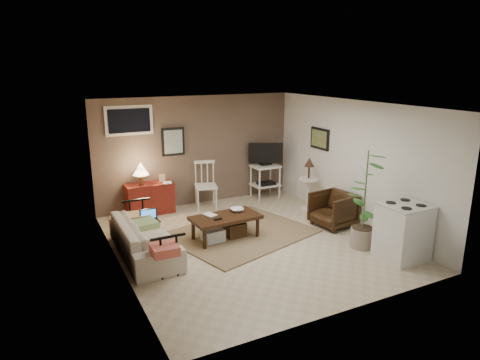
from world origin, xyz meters
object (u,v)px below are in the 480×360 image
coffee_table (225,226)px  tv_stand (265,169)px  spindle_chair (206,186)px  red_console (149,196)px  side_table (309,178)px  potted_plant (365,196)px  armchair (333,208)px  sofa (144,232)px  stove (403,231)px

coffee_table → tv_stand: (1.90, 1.85, 0.43)m
spindle_chair → tv_stand: 1.53m
coffee_table → red_console: size_ratio=1.11×
tv_stand → red_console: bearing=177.4°
tv_stand → side_table: tv_stand is taller
potted_plant → armchair: bearing=79.1°
tv_stand → armchair: 2.23m
coffee_table → potted_plant: potted_plant is taller
tv_stand → armchair: bearing=-83.6°
sofa → side_table: bearing=-79.9°
potted_plant → stove: potted_plant is taller
red_console → tv_stand: tv_stand is taller
spindle_chair → tv_stand: (1.52, 0.03, 0.21)m
armchair → stove: size_ratio=0.79×
armchair → stove: (0.07, -1.65, 0.09)m
armchair → coffee_table: bearing=-105.9°
side_table → potted_plant: size_ratio=0.67×
coffee_table → tv_stand: tv_stand is taller
stove → sofa: bearing=151.4°
side_table → potted_plant: bearing=-99.4°
spindle_chair → potted_plant: potted_plant is taller
sofa → red_console: bearing=-17.4°
tv_stand → stove: bearing=-85.2°
side_table → stove: bearing=-91.4°
tv_stand → armchair: (0.24, -2.19, -0.32)m
sofa → potted_plant: potted_plant is taller
sofa → armchair: 3.61m
coffee_table → tv_stand: 2.68m
coffee_table → potted_plant: bearing=-35.2°
coffee_table → potted_plant: size_ratio=0.73×
sofa → tv_stand: (3.35, 1.83, 0.30)m
coffee_table → red_console: red_console is taller
armchair → potted_plant: size_ratio=0.42×
sofa → armchair: bearing=-95.7°
side_table → armchair: size_ratio=1.57×
tv_stand → armchair: tv_stand is taller
spindle_chair → stove: size_ratio=1.09×
side_table → stove: side_table is taller
tv_stand → side_table: bearing=-71.7°
sofa → armchair: sofa is taller
red_console → tv_stand: (2.74, -0.12, 0.30)m
stove → side_table: bearing=88.6°
armchair → stove: bearing=-4.3°
coffee_table → sofa: sofa is taller
sofa → stove: stove is taller
sofa → stove: 4.18m
red_console → stove: bearing=-52.3°
armchair → potted_plant: bearing=-17.8°
red_console → side_table: size_ratio=0.98×
red_console → potted_plant: size_ratio=0.65×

